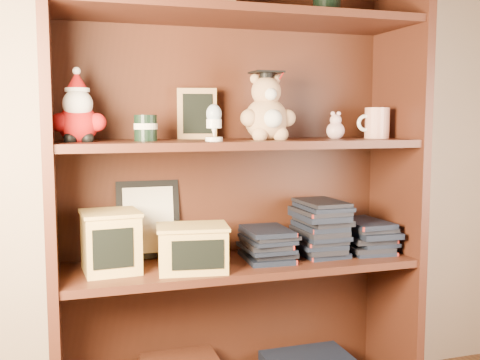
% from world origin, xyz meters
% --- Properties ---
extents(bookcase, '(1.20, 0.35, 1.60)m').
position_xyz_m(bookcase, '(-0.07, 1.36, 0.78)').
color(bookcase, '#401D12').
rests_on(bookcase, ground).
extents(shelf_lower, '(1.14, 0.33, 0.02)m').
position_xyz_m(shelf_lower, '(-0.07, 1.30, 0.54)').
color(shelf_lower, '#401D12').
rests_on(shelf_lower, ground).
extents(shelf_upper, '(1.14, 0.33, 0.02)m').
position_xyz_m(shelf_upper, '(-0.07, 1.30, 0.94)').
color(shelf_upper, '#401D12').
rests_on(shelf_upper, ground).
extents(santa_plush, '(0.16, 0.12, 0.23)m').
position_xyz_m(santa_plush, '(-0.57, 1.30, 1.03)').
color(santa_plush, '#A50F0F').
rests_on(santa_plush, shelf_upper).
extents(teachers_tin, '(0.07, 0.07, 0.08)m').
position_xyz_m(teachers_tin, '(-0.37, 1.31, 0.99)').
color(teachers_tin, black).
rests_on(teachers_tin, shelf_upper).
extents(chalkboard_plaque, '(0.13, 0.09, 0.17)m').
position_xyz_m(chalkboard_plaque, '(-0.18, 1.42, 1.03)').
color(chalkboard_plaque, '#9E7547').
rests_on(chalkboard_plaque, shelf_upper).
extents(egg_cup, '(0.05, 0.05, 0.11)m').
position_xyz_m(egg_cup, '(-0.18, 1.23, 1.01)').
color(egg_cup, white).
rests_on(egg_cup, shelf_upper).
extents(grad_teddy_bear, '(0.19, 0.16, 0.23)m').
position_xyz_m(grad_teddy_bear, '(0.02, 1.30, 1.04)').
color(grad_teddy_bear, tan).
rests_on(grad_teddy_bear, shelf_upper).
extents(pink_figurine, '(0.06, 0.06, 0.10)m').
position_xyz_m(pink_figurine, '(0.27, 1.31, 0.99)').
color(pink_figurine, '#CE9F9F').
rests_on(pink_figurine, shelf_upper).
extents(teacher_mug, '(0.12, 0.08, 0.11)m').
position_xyz_m(teacher_mug, '(0.43, 1.30, 1.00)').
color(teacher_mug, silver).
rests_on(teacher_mug, shelf_upper).
extents(certificate_frame, '(0.21, 0.05, 0.26)m').
position_xyz_m(certificate_frame, '(-0.35, 1.44, 0.68)').
color(certificate_frame, black).
rests_on(certificate_frame, shelf_lower).
extents(treats_box, '(0.18, 0.18, 0.19)m').
position_xyz_m(treats_box, '(-0.49, 1.30, 0.65)').
color(treats_box, '#D8AE58').
rests_on(treats_box, shelf_lower).
extents(pencils_box, '(0.24, 0.18, 0.14)m').
position_xyz_m(pencils_box, '(-0.24, 1.24, 0.62)').
color(pencils_box, '#D8AE58').
rests_on(pencils_box, shelf_lower).
extents(book_stack_left, '(0.14, 0.20, 0.11)m').
position_xyz_m(book_stack_left, '(0.03, 1.30, 0.61)').
color(book_stack_left, black).
rests_on(book_stack_left, shelf_lower).
extents(book_stack_mid, '(0.14, 0.20, 0.19)m').
position_xyz_m(book_stack_mid, '(0.22, 1.30, 0.65)').
color(book_stack_mid, black).
rests_on(book_stack_mid, shelf_lower).
extents(book_stack_right, '(0.14, 0.20, 0.11)m').
position_xyz_m(book_stack_right, '(0.40, 1.30, 0.61)').
color(book_stack_right, black).
rests_on(book_stack_right, shelf_lower).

